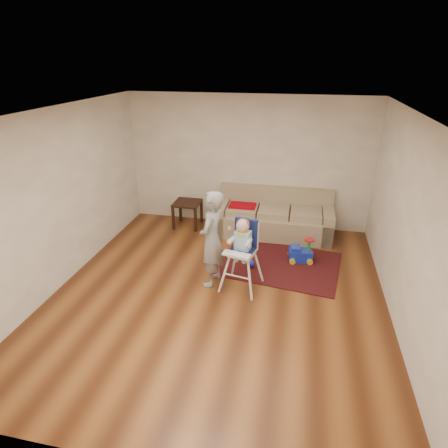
% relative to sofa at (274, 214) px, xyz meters
% --- Properties ---
extents(ground, '(5.50, 5.50, 0.00)m').
position_rel_sofa_xyz_m(ground, '(-0.62, -2.30, -0.45)').
color(ground, '#4C2511').
rests_on(ground, ground).
extents(room_envelope, '(5.04, 5.52, 2.72)m').
position_rel_sofa_xyz_m(room_envelope, '(-0.62, -1.77, 1.43)').
color(room_envelope, beige).
rests_on(room_envelope, ground).
extents(sofa, '(2.33, 0.96, 0.90)m').
position_rel_sofa_xyz_m(sofa, '(0.00, 0.00, 0.00)').
color(sofa, gray).
rests_on(sofa, ground).
extents(side_table, '(0.54, 0.54, 0.54)m').
position_rel_sofa_xyz_m(side_table, '(-1.82, 0.03, -0.18)').
color(side_table, black).
rests_on(side_table, ground).
extents(area_rug, '(2.20, 1.77, 0.02)m').
position_rel_sofa_xyz_m(area_rug, '(0.23, -1.21, -0.44)').
color(area_rug, black).
rests_on(area_rug, ground).
extents(ride_on_toy, '(0.44, 0.34, 0.44)m').
position_rel_sofa_xyz_m(ride_on_toy, '(0.58, -1.04, -0.22)').
color(ride_on_toy, '#182FC1').
rests_on(ride_on_toy, area_rug).
extents(toy_ball, '(0.14, 0.14, 0.14)m').
position_rel_sofa_xyz_m(toy_ball, '(-0.25, -1.44, -0.36)').
color(toy_ball, '#182FC1').
rests_on(toy_ball, area_rug).
extents(high_chair, '(0.64, 0.64, 1.18)m').
position_rel_sofa_xyz_m(high_chair, '(-0.31, -2.05, 0.12)').
color(high_chair, white).
rests_on(high_chair, ground).
extents(adult, '(0.45, 0.62, 1.56)m').
position_rel_sofa_xyz_m(adult, '(-0.79, -2.02, 0.33)').
color(adult, gray).
rests_on(adult, ground).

